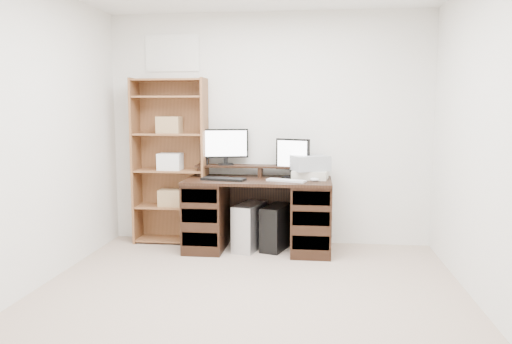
% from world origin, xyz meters
% --- Properties ---
extents(room, '(3.54, 4.04, 2.54)m').
position_xyz_m(room, '(-0.00, 0.00, 1.25)').
color(room, '#BBA18D').
rests_on(room, ground).
extents(desk, '(1.50, 0.70, 0.75)m').
position_xyz_m(desk, '(-0.07, 1.64, 0.39)').
color(desk, black).
rests_on(desk, ground).
extents(riser_shelf, '(1.40, 0.22, 0.12)m').
position_xyz_m(riser_shelf, '(-0.07, 1.85, 0.84)').
color(riser_shelf, black).
rests_on(riser_shelf, desk).
extents(monitor_wide, '(0.48, 0.17, 0.39)m').
position_xyz_m(monitor_wide, '(-0.45, 1.87, 1.09)').
color(monitor_wide, black).
rests_on(monitor_wide, riser_shelf).
extents(monitor_small, '(0.36, 0.21, 0.41)m').
position_xyz_m(monitor_small, '(0.28, 1.78, 0.97)').
color(monitor_small, black).
rests_on(monitor_small, desk).
extents(speaker, '(0.10, 0.10, 0.22)m').
position_xyz_m(speaker, '(-0.69, 1.87, 0.98)').
color(speaker, black).
rests_on(speaker, riser_shelf).
extents(keyboard_black, '(0.47, 0.23, 0.02)m').
position_xyz_m(keyboard_black, '(-0.41, 1.51, 0.76)').
color(keyboard_black, black).
rests_on(keyboard_black, desk).
extents(keyboard_white, '(0.41, 0.24, 0.02)m').
position_xyz_m(keyboard_white, '(0.23, 1.51, 0.76)').
color(keyboard_white, silver).
rests_on(keyboard_white, desk).
extents(mouse, '(0.10, 0.07, 0.04)m').
position_xyz_m(mouse, '(0.51, 1.53, 0.77)').
color(mouse, silver).
rests_on(mouse, desk).
extents(printer, '(0.38, 0.31, 0.09)m').
position_xyz_m(printer, '(0.46, 1.71, 0.79)').
color(printer, beige).
rests_on(printer, desk).
extents(basket, '(0.43, 0.38, 0.15)m').
position_xyz_m(basket, '(0.46, 1.71, 0.92)').
color(basket, '#94999E').
rests_on(basket, printer).
extents(tower_silver, '(0.33, 0.52, 0.48)m').
position_xyz_m(tower_silver, '(-0.16, 1.65, 0.24)').
color(tower_silver, '#B9BCC1').
rests_on(tower_silver, ground).
extents(tower_black, '(0.33, 0.50, 0.46)m').
position_xyz_m(tower_black, '(0.12, 1.69, 0.23)').
color(tower_black, black).
rests_on(tower_black, ground).
extents(bookshelf, '(0.80, 0.30, 1.80)m').
position_xyz_m(bookshelf, '(-1.06, 1.86, 0.92)').
color(bookshelf, brown).
rests_on(bookshelf, ground).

